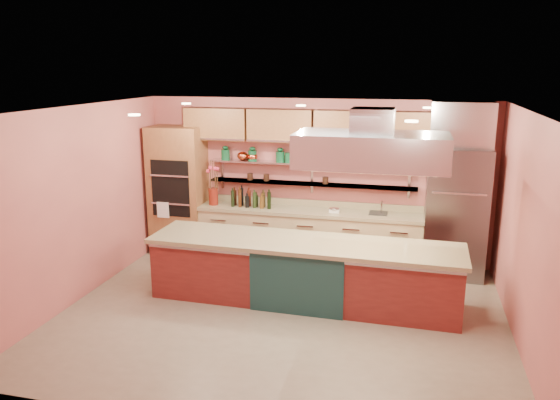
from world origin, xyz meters
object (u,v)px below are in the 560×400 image
(flower_vase, at_px, (213,197))
(green_canister, at_px, (289,157))
(kitchen_scale, at_px, (335,209))
(copper_kettle, at_px, (243,156))
(refrigerator, at_px, (456,213))
(island, at_px, (304,271))

(flower_vase, relative_size, green_canister, 1.80)
(kitchen_scale, height_order, copper_kettle, copper_kettle)
(flower_vase, relative_size, copper_kettle, 1.52)
(flower_vase, xyz_separation_m, kitchen_scale, (2.17, 0.00, -0.10))
(refrigerator, relative_size, copper_kettle, 10.87)
(island, xyz_separation_m, flower_vase, (-1.97, 1.61, 0.62))
(flower_vase, relative_size, kitchen_scale, 1.72)
(island, distance_m, kitchen_scale, 1.70)
(copper_kettle, xyz_separation_m, green_canister, (0.84, 0.00, 0.00))
(green_canister, bearing_deg, copper_kettle, 180.00)
(refrigerator, relative_size, flower_vase, 7.13)
(flower_vase, bearing_deg, green_canister, 9.45)
(flower_vase, xyz_separation_m, green_canister, (1.32, 0.22, 0.72))
(island, relative_size, copper_kettle, 22.60)
(refrigerator, bearing_deg, copper_kettle, 176.38)
(kitchen_scale, bearing_deg, refrigerator, -6.28)
(green_canister, bearing_deg, island, -70.56)
(refrigerator, height_order, copper_kettle, refrigerator)
(flower_vase, xyz_separation_m, copper_kettle, (0.49, 0.22, 0.71))
(flower_vase, distance_m, green_canister, 1.52)
(copper_kettle, bearing_deg, kitchen_scale, -7.45)
(flower_vase, bearing_deg, island, -39.27)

